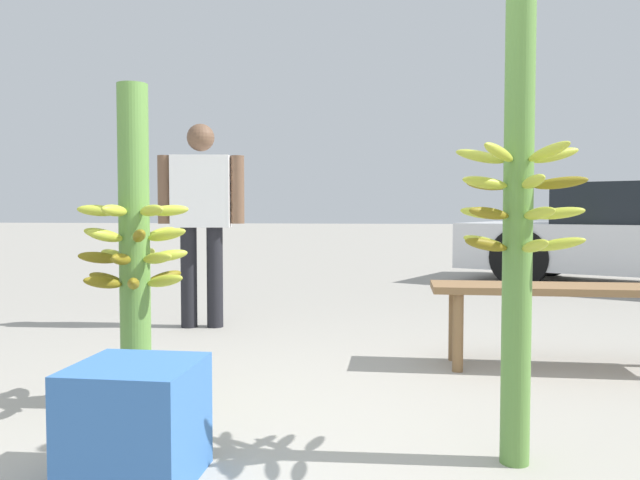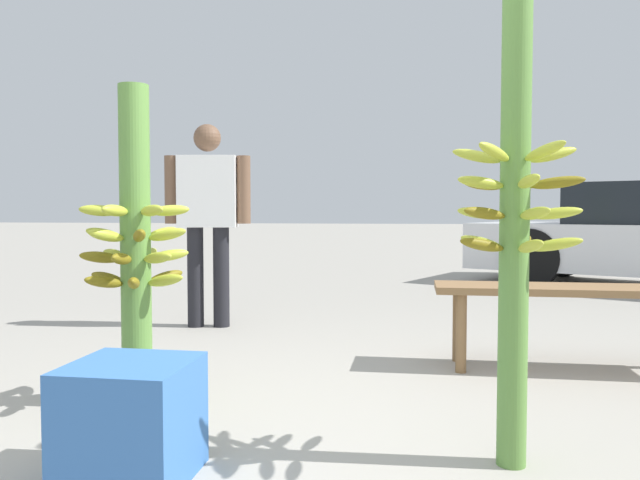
# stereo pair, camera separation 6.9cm
# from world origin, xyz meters

# --- Properties ---
(ground_plane) EXTENTS (80.00, 80.00, 0.00)m
(ground_plane) POSITION_xyz_m (0.00, 0.00, 0.00)
(ground_plane) COLOR #9E998E
(banana_stalk_left) EXTENTS (0.49, 0.49, 1.46)m
(banana_stalk_left) POSITION_xyz_m (-0.80, 0.54, 0.73)
(banana_stalk_left) COLOR #5B8C3D
(banana_stalk_left) RESTS_ON ground_plane
(banana_stalk_center) EXTENTS (0.45, 0.46, 1.71)m
(banana_stalk_center) POSITION_xyz_m (0.80, 0.12, 0.88)
(banana_stalk_center) COLOR #5B8C3D
(banana_stalk_center) RESTS_ON ground_plane
(vendor_person) EXTENTS (0.66, 0.27, 1.55)m
(vendor_person) POSITION_xyz_m (-1.13, 2.46, 0.92)
(vendor_person) COLOR black
(vendor_person) RESTS_ON ground_plane
(market_bench) EXTENTS (1.53, 0.39, 0.48)m
(market_bench) POSITION_xyz_m (1.33, 1.51, 0.40)
(market_bench) COLOR olive
(market_bench) RESTS_ON ground_plane
(produce_crate) EXTENTS (0.39, 0.39, 0.39)m
(produce_crate) POSITION_xyz_m (-0.46, -0.21, 0.20)
(produce_crate) COLOR #386BB2
(produce_crate) RESTS_ON ground_plane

